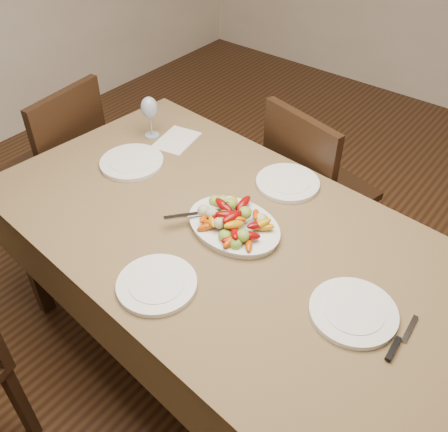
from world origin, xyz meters
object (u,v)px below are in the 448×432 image
plate_right (353,312)px  plate_far (288,183)px  plate_near (157,285)px  wine_glass (150,116)px  dining_table (224,297)px  chair_far (321,190)px  chair_left (54,167)px  plate_left (132,162)px  serving_platter (234,227)px

plate_right → plate_far: size_ratio=1.05×
plate_near → wine_glass: 0.93m
plate_far → wine_glass: size_ratio=1.24×
dining_table → chair_far: bearing=90.0°
plate_right → wine_glass: bearing=163.7°
chair_left → plate_left: bearing=84.2°
dining_table → plate_near: 0.52m
plate_right → plate_near: 0.61m
wine_glass → plate_right: bearing=-16.3°
wine_glass → chair_left: bearing=-156.9°
dining_table → plate_near: plate_near is taller
chair_far → plate_left: (-0.56, -0.69, 0.29)m
plate_right → plate_near: bearing=-151.8°
serving_platter → plate_right: serving_platter is taller
plate_left → plate_near: (0.57, -0.43, 0.00)m
plate_left → plate_far: same height
plate_far → chair_far: bearing=94.8°
chair_far → plate_far: chair_far is taller
plate_near → wine_glass: bearing=135.8°
plate_far → plate_near: size_ratio=0.99×
dining_table → plate_left: 0.69m
chair_far → plate_near: (0.00, -1.11, 0.29)m
chair_far → plate_right: (0.55, -0.82, 0.29)m
dining_table → chair_left: chair_left is taller
plate_left → serving_platter: bearing=-5.6°
dining_table → plate_right: size_ratio=6.90×
serving_platter → plate_left: size_ratio=1.32×
plate_far → dining_table: bearing=-95.3°
chair_far → chair_left: (-1.19, -0.70, 0.00)m
plate_left → chair_far: bearing=50.7°
dining_table → wine_glass: (-0.66, 0.30, 0.48)m
dining_table → plate_left: (-0.56, 0.08, 0.39)m
serving_platter → plate_left: bearing=174.4°
plate_left → wine_glass: size_ratio=1.31×
serving_platter → plate_near: size_ratio=1.37×
chair_far → wine_glass: bearing=49.4°
plate_left → plate_far: 0.66m
chair_far → plate_near: chair_far is taller
plate_far → wine_glass: bearing=-174.0°
chair_far → serving_platter: bearing=106.0°
chair_far → wine_glass: wine_glass is taller
plate_near → wine_glass: size_ratio=1.26×
chair_left → serving_platter: (1.22, -0.05, 0.30)m
chair_left → wine_glass: 0.69m
chair_far → plate_far: 0.49m
plate_right → plate_far: (-0.51, 0.42, 0.00)m
plate_right → plate_near: same height
chair_left → wine_glass: wine_glass is taller
dining_table → plate_right: bearing=-6.0°
plate_left → plate_far: size_ratio=1.05×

